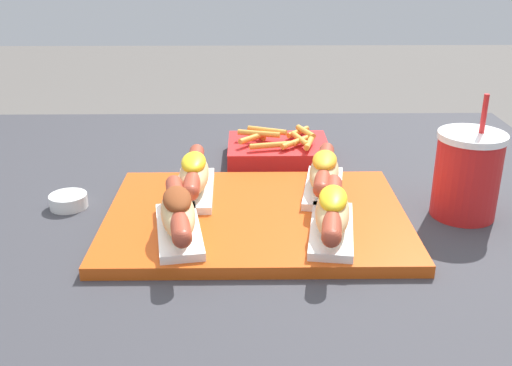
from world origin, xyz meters
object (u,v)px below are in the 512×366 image
(serving_tray, at_px, (256,217))
(drink_cup, at_px, (467,175))
(hot_dog_0, at_px, (178,213))
(hot_dog_3, at_px, (324,173))
(hot_dog_1, at_px, (332,213))
(sauce_bowl, at_px, (68,200))
(fries_basket, at_px, (278,150))
(hot_dog_2, at_px, (194,175))

(serving_tray, relative_size, drink_cup, 2.34)
(hot_dog_0, distance_m, hot_dog_3, 0.27)
(hot_dog_0, height_order, drink_cup, drink_cup)
(serving_tray, distance_m, hot_dog_1, 0.14)
(hot_dog_1, distance_m, drink_cup, 0.24)
(sauce_bowl, xyz_separation_m, fries_basket, (0.36, 0.22, 0.01))
(serving_tray, height_order, hot_dog_1, hot_dog_1)
(serving_tray, distance_m, drink_cup, 0.34)
(hot_dog_2, distance_m, fries_basket, 0.26)
(hot_dog_1, height_order, hot_dog_3, same)
(fries_basket, bearing_deg, serving_tray, -99.56)
(hot_dog_3, distance_m, drink_cup, 0.22)
(serving_tray, distance_m, hot_dog_2, 0.13)
(hot_dog_1, height_order, fries_basket, hot_dog_1)
(hot_dog_1, height_order, drink_cup, drink_cup)
(hot_dog_3, height_order, drink_cup, drink_cup)
(serving_tray, relative_size, sauce_bowl, 7.53)
(drink_cup, relative_size, fries_basket, 1.00)
(serving_tray, bearing_deg, sauce_bowl, 168.93)
(hot_dog_1, bearing_deg, hot_dog_0, 179.86)
(hot_dog_2, distance_m, hot_dog_3, 0.21)
(hot_dog_1, xyz_separation_m, drink_cup, (0.22, 0.10, 0.02))
(hot_dog_2, bearing_deg, hot_dog_3, 1.68)
(hot_dog_1, bearing_deg, hot_dog_2, 144.54)
(hot_dog_3, xyz_separation_m, sauce_bowl, (-0.42, -0.02, -0.04))
(hot_dog_1, bearing_deg, sauce_bowl, 162.02)
(fries_basket, bearing_deg, hot_dog_0, -114.00)
(hot_dog_2, height_order, drink_cup, drink_cup)
(hot_dog_1, height_order, hot_dog_2, same)
(serving_tray, height_order, hot_dog_0, hot_dog_0)
(serving_tray, bearing_deg, drink_cup, 3.96)
(sauce_bowl, xyz_separation_m, drink_cup, (0.64, -0.04, 0.06))
(serving_tray, relative_size, hot_dog_0, 2.22)
(hot_dog_2, bearing_deg, drink_cup, -6.73)
(drink_cup, height_order, fries_basket, drink_cup)
(hot_dog_3, distance_m, fries_basket, 0.22)
(hot_dog_0, bearing_deg, hot_dog_1, -0.14)
(hot_dog_0, relative_size, hot_dog_1, 1.00)
(hot_dog_3, relative_size, fries_basket, 1.05)
(hot_dog_2, xyz_separation_m, hot_dog_3, (0.21, 0.01, -0.00))
(hot_dog_1, relative_size, hot_dog_2, 0.99)
(hot_dog_2, relative_size, sauce_bowl, 3.44)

